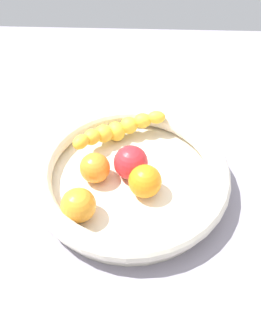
{
  "coord_description": "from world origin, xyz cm",
  "views": [
    {
      "loc": [
        1.72,
        -45.06,
        57.62
      ],
      "look_at": [
        0.0,
        0.0,
        7.99
      ],
      "focal_mm": 40.35,
      "sensor_mm": 36.0,
      "label": 1
    }
  ],
  "objects_px": {
    "orange_mid_right": "(78,205)",
    "tomato_red": "(128,162)",
    "fruit_bowl": "(130,175)",
    "banana_draped_left": "(117,130)",
    "orange_front": "(145,181)",
    "orange_mid_left": "(95,169)"
  },
  "relations": [
    {
      "from": "banana_draped_left",
      "to": "fruit_bowl",
      "type": "bearing_deg",
      "value": -73.56
    },
    {
      "from": "orange_front",
      "to": "orange_mid_left",
      "type": "height_order",
      "value": "orange_front"
    },
    {
      "from": "orange_front",
      "to": "fruit_bowl",
      "type": "bearing_deg",
      "value": 131.81
    },
    {
      "from": "orange_front",
      "to": "tomato_red",
      "type": "distance_m",
      "value": 0.05
    },
    {
      "from": "orange_front",
      "to": "tomato_red",
      "type": "relative_size",
      "value": 0.94
    },
    {
      "from": "fruit_bowl",
      "to": "orange_mid_right",
      "type": "height_order",
      "value": "orange_mid_right"
    },
    {
      "from": "banana_draped_left",
      "to": "orange_mid_left",
      "type": "xyz_separation_m",
      "value": [
        -0.03,
        -0.1,
        -0.0
      ]
    },
    {
      "from": "orange_mid_right",
      "to": "tomato_red",
      "type": "relative_size",
      "value": 0.94
    },
    {
      "from": "fruit_bowl",
      "to": "tomato_red",
      "type": "relative_size",
      "value": 5.73
    },
    {
      "from": "orange_mid_left",
      "to": "tomato_red",
      "type": "distance_m",
      "value": 0.06
    },
    {
      "from": "fruit_bowl",
      "to": "orange_mid_left",
      "type": "bearing_deg",
      "value": -177.51
    },
    {
      "from": "orange_front",
      "to": "orange_mid_right",
      "type": "distance_m",
      "value": 0.12
    },
    {
      "from": "orange_front",
      "to": "banana_draped_left",
      "type": "bearing_deg",
      "value": 113.25
    },
    {
      "from": "banana_draped_left",
      "to": "orange_front",
      "type": "height_order",
      "value": "orange_front"
    },
    {
      "from": "banana_draped_left",
      "to": "orange_front",
      "type": "distance_m",
      "value": 0.14
    },
    {
      "from": "orange_mid_left",
      "to": "orange_mid_right",
      "type": "height_order",
      "value": "orange_mid_right"
    },
    {
      "from": "orange_mid_left",
      "to": "fruit_bowl",
      "type": "bearing_deg",
      "value": 2.49
    },
    {
      "from": "fruit_bowl",
      "to": "orange_front",
      "type": "height_order",
      "value": "orange_front"
    },
    {
      "from": "orange_mid_right",
      "to": "tomato_red",
      "type": "height_order",
      "value": "tomato_red"
    },
    {
      "from": "fruit_bowl",
      "to": "orange_front",
      "type": "bearing_deg",
      "value": -48.19
    },
    {
      "from": "fruit_bowl",
      "to": "banana_draped_left",
      "type": "bearing_deg",
      "value": 106.44
    },
    {
      "from": "orange_mid_left",
      "to": "tomato_red",
      "type": "bearing_deg",
      "value": 14.27
    }
  ]
}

